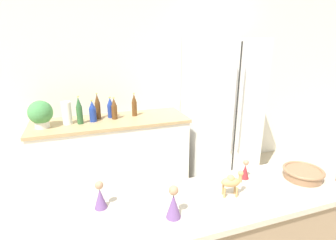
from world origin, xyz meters
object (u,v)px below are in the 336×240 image
potted_plant (41,113)px  camel_figurine (232,181)px  back_bottle_4 (93,112)px  wise_man_figurine_crimson (245,170)px  paper_towel_roll (67,113)px  back_bottle_0 (98,107)px  wise_man_figurine_blue (100,197)px  back_bottle_3 (114,109)px  fruit_bowl (303,173)px  back_bottle_2 (79,111)px  back_bottle_1 (134,105)px  back_bottle_5 (110,108)px  wise_man_figurine_purple (173,204)px  refrigerator (221,111)px

potted_plant → camel_figurine: potted_plant is taller
back_bottle_4 → wise_man_figurine_crimson: back_bottle_4 is taller
paper_towel_roll → back_bottle_0: size_ratio=0.83×
potted_plant → back_bottle_0: 0.61m
wise_man_figurine_blue → wise_man_figurine_crimson: 0.87m
back_bottle_3 → fruit_bowl: back_bottle_3 is taller
back_bottle_2 → back_bottle_3: (0.39, 0.06, -0.03)m
back_bottle_1 → paper_towel_roll: bearing=-174.4°
back_bottle_1 → back_bottle_5: bearing=175.2°
wise_man_figurine_blue → back_bottle_0: bearing=85.6°
wise_man_figurine_crimson → wise_man_figurine_purple: bearing=-159.7°
back_bottle_1 → fruit_bowl: size_ratio=1.16×
refrigerator → wise_man_figurine_crimson: (-0.82, -1.69, 0.13)m
back_bottle_2 → wise_man_figurine_purple: 1.96m
back_bottle_0 → wise_man_figurine_purple: 2.06m
back_bottle_4 → back_bottle_0: bearing=55.9°
back_bottle_4 → wise_man_figurine_purple: wise_man_figurine_purple is taller
fruit_bowl → back_bottle_3: bearing=115.2°
potted_plant → back_bottle_4: 0.53m
back_bottle_0 → back_bottle_3: 0.20m
wise_man_figurine_blue → wise_man_figurine_purple: size_ratio=0.88×
back_bottle_4 → wise_man_figurine_blue: back_bottle_4 is taller
back_bottle_3 → back_bottle_4: bearing=-174.8°
back_bottle_1 → back_bottle_2: size_ratio=0.91×
back_bottle_4 → camel_figurine: bearing=-72.0°
back_bottle_4 → back_bottle_2: bearing=-166.1°
refrigerator → wise_man_figurine_purple: refrigerator is taller
back_bottle_0 → back_bottle_2: bearing=-147.5°
back_bottle_2 → camel_figurine: bearing=-67.9°
refrigerator → back_bottle_2: (-1.76, 0.03, 0.15)m
back_bottle_0 → back_bottle_5: 0.15m
back_bottle_4 → wise_man_figurine_purple: (0.25, -1.95, 0.03)m
back_bottle_5 → fruit_bowl: 2.17m
back_bottle_2 → back_bottle_5: size_ratio=1.24×
back_bottle_1 → wise_man_figurine_purple: bearing=-96.9°
paper_towel_roll → back_bottle_3: bearing=2.6°
camel_figurine → wise_man_figurine_purple: wise_man_figurine_purple is taller
refrigerator → paper_towel_roll: refrigerator is taller
back_bottle_3 → wise_man_figurine_crimson: back_bottle_3 is taller
wise_man_figurine_blue → wise_man_figurine_purple: bearing=-30.3°
back_bottle_4 → camel_figurine: 1.98m
back_bottle_1 → camel_figurine: bearing=-86.6°
back_bottle_0 → back_bottle_3: (0.18, -0.07, -0.02)m
back_bottle_1 → back_bottle_4: (-0.49, -0.07, -0.02)m
refrigerator → back_bottle_3: (-1.37, 0.08, 0.13)m
refrigerator → wise_man_figurine_blue: (-1.69, -1.70, 0.15)m
back_bottle_1 → wise_man_figurine_purple: size_ratio=1.62×
back_bottle_5 → camel_figurine: bearing=-78.6°
camel_figurine → back_bottle_2: bearing=112.1°
camel_figurine → wise_man_figurine_crimson: size_ratio=1.22×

